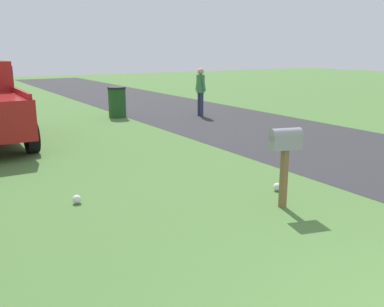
{
  "coord_description": "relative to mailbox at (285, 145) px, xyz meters",
  "views": [
    {
      "loc": [
        -1.05,
        3.65,
        2.38
      ],
      "look_at": [
        4.46,
        0.27,
        0.8
      ],
      "focal_mm": 40.02,
      "sensor_mm": 36.0,
      "label": 1
    }
  ],
  "objects": [
    {
      "name": "road_asphalt",
      "position": [
        2.45,
        -4.05,
        -0.98
      ],
      "size": [
        60.0,
        5.11,
        0.01
      ],
      "primitive_type": "cube",
      "color": "#2D2D30",
      "rests_on": "ground"
    },
    {
      "name": "mailbox",
      "position": [
        0.0,
        0.0,
        0.0
      ],
      "size": [
        0.31,
        0.5,
        1.24
      ],
      "rotation": [
        0.0,
        0.0,
        -0.26
      ],
      "color": "brown",
      "rests_on": "ground"
    },
    {
      "name": "trash_bin",
      "position": [
        9.81,
        -1.23,
        -0.44
      ],
      "size": [
        0.65,
        0.65,
        1.09
      ],
      "color": "#1E4C1E",
      "rests_on": "ground"
    },
    {
      "name": "pedestrian",
      "position": [
        8.53,
        -3.95,
        0.02
      ],
      "size": [
        0.49,
        0.3,
        1.73
      ],
      "rotation": [
        0.0,
        0.0,
        4.72
      ],
      "color": "#2D3351",
      "rests_on": "ground"
    },
    {
      "name": "litter_bag_by_mailbox",
      "position": [
        0.63,
        -0.47,
        -0.92
      ],
      "size": [
        0.14,
        0.14,
        0.14
      ],
      "primitive_type": "sphere",
      "color": "silver",
      "rests_on": "ground"
    },
    {
      "name": "litter_bag_midfield_a",
      "position": [
        1.82,
        2.67,
        -0.92
      ],
      "size": [
        0.14,
        0.14,
        0.14
      ],
      "primitive_type": "sphere",
      "color": "silver",
      "rests_on": "ground"
    }
  ]
}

